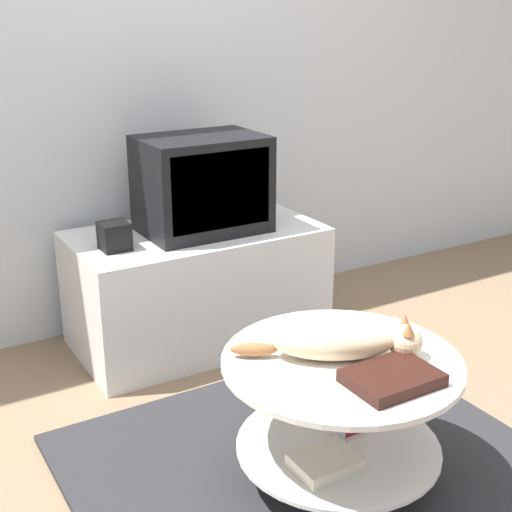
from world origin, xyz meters
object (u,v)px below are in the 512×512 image
Objects in this scene: tv at (202,184)px; cat at (341,340)px; speaker at (114,236)px; dvd_box at (392,378)px.

tv is 1.00× the size of cat.
tv is 4.62× the size of speaker.
cat is (-0.11, -1.12, -0.22)m from tv.
speaker is at bearing 136.26° from cat.
cat is at bearing -74.14° from speaker.
speaker is 1.11m from cat.
tv reaches higher than speaker.
speaker is 0.22× the size of cat.
cat is at bearing 98.14° from dvd_box.
speaker reaches higher than cat.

